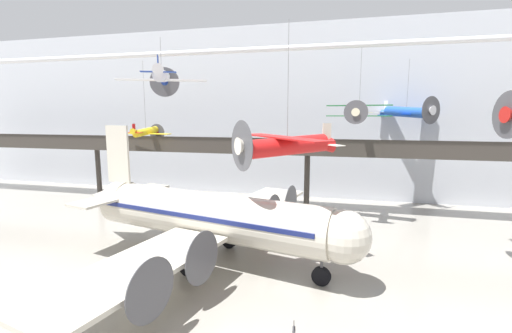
# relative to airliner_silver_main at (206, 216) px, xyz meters

# --- Properties ---
(hangar_back_wall) EXTENTS (140.00, 3.00, 23.72)m
(hangar_back_wall) POSITION_rel_airliner_silver_main_xyz_m (6.23, 24.87, 8.22)
(hangar_back_wall) COLOR silver
(hangar_back_wall) RESTS_ON ground
(mezzanine_walkway) EXTENTS (110.00, 3.20, 8.78)m
(mezzanine_walkway) POSITION_rel_airliner_silver_main_xyz_m (6.23, 16.98, 3.52)
(mezzanine_walkway) COLOR #38332D
(mezzanine_walkway) RESTS_ON ground
(ceiling_truss_beam) EXTENTS (120.00, 0.60, 0.60)m
(ceiling_truss_beam) POSITION_rel_airliner_silver_main_xyz_m (6.23, 12.84, 14.82)
(ceiling_truss_beam) COLOR silver
(airliner_silver_main) EXTENTS (25.43, 29.39, 10.58)m
(airliner_silver_main) POSITION_rel_airliner_silver_main_xyz_m (0.00, 0.00, 0.00)
(airliner_silver_main) COLOR beige
(airliner_silver_main) RESTS_ON ground
(suspended_plane_white_twin) EXTENTS (7.70, 6.72, 4.93)m
(suspended_plane_white_twin) POSITION_rel_airliner_silver_main_xyz_m (-5.36, 3.70, 11.22)
(suspended_plane_white_twin) COLOR silver
(suspended_plane_blue_trainer) EXTENTS (7.59, 7.45, 7.68)m
(suspended_plane_blue_trainer) POSITION_rel_airliner_silver_main_xyz_m (17.78, 20.81, 8.17)
(suspended_plane_blue_trainer) COLOR #1E4CAD
(suspended_plane_green_biplane) EXTENTS (6.49, 5.34, 7.51)m
(suspended_plane_green_biplane) POSITION_rel_airliner_silver_main_xyz_m (11.86, 12.53, 8.15)
(suspended_plane_green_biplane) COLOR #1E6B33
(suspended_plane_yellow_lowwing) EXTENTS (6.37, 5.21, 9.92)m
(suspended_plane_yellow_lowwing) POSITION_rel_airliner_silver_main_xyz_m (-13.48, 13.97, 5.77)
(suspended_plane_yellow_lowwing) COLOR yellow
(suspended_plane_red_highwing) EXTENTS (8.16, 8.44, 10.32)m
(suspended_plane_red_highwing) POSITION_rel_airliner_silver_main_xyz_m (6.40, 0.16, 5.68)
(suspended_plane_red_highwing) COLOR red
(info_sign_pedestal) EXTENTS (0.21, 0.78, 1.24)m
(info_sign_pedestal) POSITION_rel_airliner_silver_main_xyz_m (8.13, -8.30, -3.18)
(info_sign_pedestal) COLOR #4C4C51
(info_sign_pedestal) RESTS_ON ground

